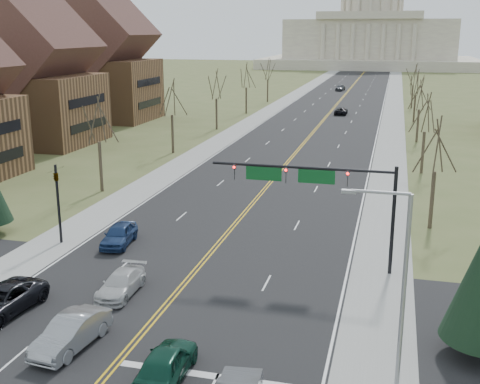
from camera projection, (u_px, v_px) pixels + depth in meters
The scene contains 32 objects.
ground at pixel (126, 352), 29.78m from camera, with size 600.00×600.00×0.00m, color #4C572B.
road at pixel (338, 103), 132.68m from camera, with size 20.00×380.00×0.01m, color black.
cross_road at pixel (169, 301), 35.39m from camera, with size 120.00×14.00×0.01m, color black.
sidewalk_left at pixel (284, 101), 135.56m from camera, with size 4.00×380.00×0.03m, color gray.
sidewalk_right at pixel (394, 104), 129.80m from camera, with size 4.00×380.00×0.03m, color gray.
center_line at pixel (338, 103), 132.68m from camera, with size 0.42×380.00×0.01m, color gold.
edge_line_left at pixel (294, 102), 135.03m from camera, with size 0.15×380.00×0.01m, color silver.
edge_line_right at pixel (383, 104), 130.33m from camera, with size 0.15×380.00×0.01m, color silver.
stop_bar at pixel (217, 377), 27.64m from camera, with size 9.50×0.50×0.01m, color silver.
capitol at pixel (370, 34), 259.88m from camera, with size 90.00×60.00×50.00m.
signal_mast at pixel (315, 184), 39.13m from camera, with size 12.12×0.44×7.20m.
signal_left at pixel (58, 195), 44.21m from camera, with size 0.32×0.36×6.00m.
street_light at pixel (398, 280), 25.37m from camera, with size 2.90×0.25×9.07m.
tree_r_0 at pixel (436, 148), 46.82m from camera, with size 3.74×3.74×8.50m.
tree_l_0 at pixel (98, 122), 57.89m from camera, with size 3.96×3.96×9.00m.
tree_r_1 at pixel (426, 115), 65.53m from camera, with size 3.74×3.74×8.50m.
tree_l_1 at pixel (172, 99), 76.60m from camera, with size 3.96×3.96×9.00m.
tree_r_2 at pixel (420, 96), 84.24m from camera, with size 3.74×3.74×8.50m.
tree_l_2 at pixel (216, 86), 95.31m from camera, with size 3.96×3.96×9.00m.
tree_r_3 at pixel (416, 84), 102.94m from camera, with size 3.74×3.74×8.50m.
tree_l_3 at pixel (246, 77), 114.02m from camera, with size 3.96×3.96×9.00m.
tree_r_4 at pixel (414, 76), 121.65m from camera, with size 3.74×3.74×8.50m.
tree_l_4 at pixel (268, 70), 132.73m from camera, with size 3.96×3.96×9.00m.
bldg_left_mid at pixel (37, 82), 82.98m from camera, with size 15.10×14.28×20.75m.
bldg_left_far at pixel (103, 65), 105.65m from camera, with size 17.10×14.28×23.25m.
car_nb_inner_lead at pixel (166, 363), 27.27m from camera, with size 1.91×4.76×1.62m, color #0C3728.
car_sb_inner_lead at pixel (71, 332), 30.02m from camera, with size 1.73×4.95×1.63m, color gray.
car_sb_outer_lead at pixel (2, 300), 33.65m from camera, with size 2.61×5.67×1.58m, color black.
car_sb_inner_second at pixel (121, 284), 36.18m from camera, with size 1.88×4.62×1.34m, color #B7B7B7.
car_sb_outer_second at pixel (119, 235), 44.52m from camera, with size 1.85×4.61×1.57m, color navy.
car_far_nb at pixel (341, 111), 114.17m from camera, with size 2.23×4.83×1.34m, color black.
car_far_sb at pixel (340, 88), 159.30m from camera, with size 1.94×4.82×1.64m, color #4A4D51.
Camera 1 is at (12.11, -24.46, 15.40)m, focal length 45.00 mm.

